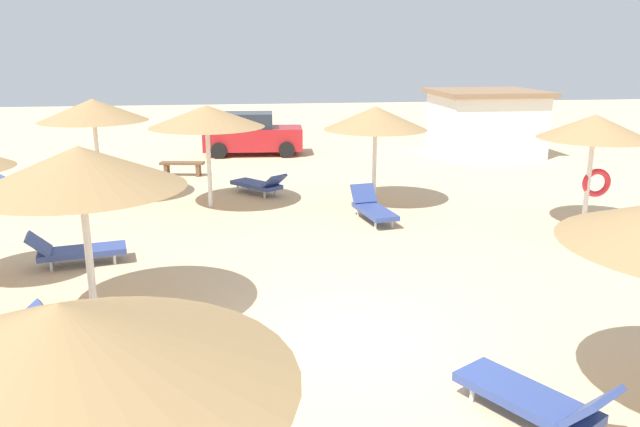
{
  "coord_description": "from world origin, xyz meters",
  "views": [
    {
      "loc": [
        -1.57,
        -8.26,
        4.32
      ],
      "look_at": [
        0.0,
        3.0,
        1.2
      ],
      "focal_mm": 34.22,
      "sensor_mm": 36.0,
      "label": 1
    }
  ],
  "objects_px": {
    "bench_0": "(182,166)",
    "parked_car": "(252,135)",
    "parasol_2": "(62,348)",
    "parasol_3": "(376,118)",
    "lounger_1": "(33,187)",
    "lounger_4": "(75,250)",
    "lounger_5": "(536,399)",
    "parasol_1": "(93,110)",
    "parasol_8": "(80,168)",
    "beach_cabana": "(485,122)",
    "lounger_0": "(259,184)",
    "parasol_0": "(207,116)",
    "parasol_7": "(595,128)",
    "lounger_3": "(373,208)"
  },
  "relations": [
    {
      "from": "lounger_4",
      "to": "bench_0",
      "type": "height_order",
      "value": "lounger_4"
    },
    {
      "from": "parasol_7",
      "to": "parked_car",
      "type": "height_order",
      "value": "parasol_7"
    },
    {
      "from": "lounger_1",
      "to": "lounger_4",
      "type": "height_order",
      "value": "lounger_1"
    },
    {
      "from": "parasol_1",
      "to": "parasol_2",
      "type": "height_order",
      "value": "parasol_1"
    },
    {
      "from": "parasol_1",
      "to": "parasol_8",
      "type": "bearing_deg",
      "value": -79.46
    },
    {
      "from": "lounger_5",
      "to": "parked_car",
      "type": "distance_m",
      "value": 19.45
    },
    {
      "from": "parasol_2",
      "to": "parasol_0",
      "type": "bearing_deg",
      "value": 88.52
    },
    {
      "from": "lounger_0",
      "to": "bench_0",
      "type": "bearing_deg",
      "value": 128.93
    },
    {
      "from": "parasol_2",
      "to": "parked_car",
      "type": "relative_size",
      "value": 0.71
    },
    {
      "from": "parasol_3",
      "to": "parasol_7",
      "type": "distance_m",
      "value": 5.47
    },
    {
      "from": "parasol_1",
      "to": "lounger_1",
      "type": "bearing_deg",
      "value": 162.87
    },
    {
      "from": "lounger_3",
      "to": "parked_car",
      "type": "distance_m",
      "value": 10.79
    },
    {
      "from": "parasol_8",
      "to": "lounger_3",
      "type": "distance_m",
      "value": 8.12
    },
    {
      "from": "lounger_3",
      "to": "parasol_7",
      "type": "bearing_deg",
      "value": -16.3
    },
    {
      "from": "lounger_0",
      "to": "lounger_4",
      "type": "relative_size",
      "value": 0.94
    },
    {
      "from": "parasol_3",
      "to": "lounger_0",
      "type": "distance_m",
      "value": 4.16
    },
    {
      "from": "parasol_1",
      "to": "parked_car",
      "type": "distance_m",
      "value": 8.76
    },
    {
      "from": "parasol_3",
      "to": "lounger_1",
      "type": "height_order",
      "value": "parasol_3"
    },
    {
      "from": "lounger_1",
      "to": "beach_cabana",
      "type": "distance_m",
      "value": 17.18
    },
    {
      "from": "parasol_3",
      "to": "lounger_4",
      "type": "xyz_separation_m",
      "value": [
        -7.12,
        -3.97,
        -2.12
      ]
    },
    {
      "from": "parasol_8",
      "to": "lounger_1",
      "type": "distance_m",
      "value": 10.04
    },
    {
      "from": "lounger_0",
      "to": "lounger_3",
      "type": "relative_size",
      "value": 0.96
    },
    {
      "from": "parasol_2",
      "to": "parasol_7",
      "type": "distance_m",
      "value": 13.61
    },
    {
      "from": "parasol_2",
      "to": "lounger_0",
      "type": "relative_size",
      "value": 1.57
    },
    {
      "from": "parasol_8",
      "to": "lounger_1",
      "type": "relative_size",
      "value": 1.69
    },
    {
      "from": "parasol_3",
      "to": "parasol_7",
      "type": "bearing_deg",
      "value": -33.26
    },
    {
      "from": "lounger_5",
      "to": "parasol_3",
      "type": "bearing_deg",
      "value": 87.74
    },
    {
      "from": "parked_car",
      "to": "beach_cabana",
      "type": "relative_size",
      "value": 0.96
    },
    {
      "from": "lounger_5",
      "to": "lounger_1",
      "type": "bearing_deg",
      "value": 126.55
    },
    {
      "from": "parked_car",
      "to": "beach_cabana",
      "type": "xyz_separation_m",
      "value": [
        9.55,
        -1.09,
        0.5
      ]
    },
    {
      "from": "parasol_1",
      "to": "parasol_7",
      "type": "relative_size",
      "value": 1.08
    },
    {
      "from": "lounger_4",
      "to": "lounger_5",
      "type": "relative_size",
      "value": 1.02
    },
    {
      "from": "parasol_8",
      "to": "lounger_4",
      "type": "height_order",
      "value": "parasol_8"
    },
    {
      "from": "parasol_7",
      "to": "parked_car",
      "type": "relative_size",
      "value": 0.68
    },
    {
      "from": "lounger_5",
      "to": "lounger_4",
      "type": "bearing_deg",
      "value": 136.29
    },
    {
      "from": "parked_car",
      "to": "bench_0",
      "type": "bearing_deg",
      "value": -122.13
    },
    {
      "from": "parasol_8",
      "to": "beach_cabana",
      "type": "xyz_separation_m",
      "value": [
        12.6,
        14.59,
        -1.22
      ]
    },
    {
      "from": "parasol_0",
      "to": "parasol_1",
      "type": "distance_m",
      "value": 3.42
    },
    {
      "from": "parasol_3",
      "to": "lounger_0",
      "type": "relative_size",
      "value": 1.53
    },
    {
      "from": "bench_0",
      "to": "parked_car",
      "type": "bearing_deg",
      "value": 57.87
    },
    {
      "from": "parasol_0",
      "to": "lounger_5",
      "type": "distance_m",
      "value": 11.76
    },
    {
      "from": "parasol_1",
      "to": "lounger_3",
      "type": "distance_m",
      "value": 8.33
    },
    {
      "from": "parasol_8",
      "to": "lounger_5",
      "type": "height_order",
      "value": "parasol_8"
    },
    {
      "from": "lounger_4",
      "to": "beach_cabana",
      "type": "distance_m",
      "value": 17.97
    },
    {
      "from": "parasol_1",
      "to": "lounger_3",
      "type": "relative_size",
      "value": 1.57
    },
    {
      "from": "parasol_1",
      "to": "lounger_0",
      "type": "bearing_deg",
      "value": 1.01
    },
    {
      "from": "parasol_1",
      "to": "parasol_3",
      "type": "distance_m",
      "value": 7.91
    },
    {
      "from": "lounger_5",
      "to": "beach_cabana",
      "type": "height_order",
      "value": "beach_cabana"
    },
    {
      "from": "lounger_3",
      "to": "beach_cabana",
      "type": "relative_size",
      "value": 0.45
    },
    {
      "from": "parasol_2",
      "to": "lounger_4",
      "type": "bearing_deg",
      "value": 104.21
    }
  ]
}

